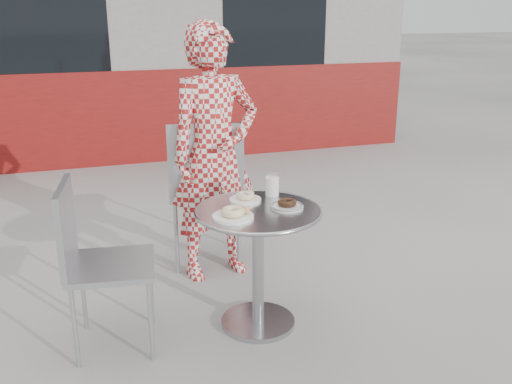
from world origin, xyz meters
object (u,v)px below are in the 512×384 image
object	(u,v)px
chair_far	(206,218)
chair_left	(112,297)
plate_near	(234,214)
plate_far	(246,197)
milk_cup	(272,185)
plate_checker	(287,205)
bistro_table	(258,239)
seated_person	(215,154)

from	to	relation	value
chair_far	chair_left	bearing A→B (deg)	60.50
chair_left	plate_near	world-z (taller)	chair_left
chair_far	chair_left	world-z (taller)	chair_far
plate_far	milk_cup	world-z (taller)	milk_cup
plate_near	plate_checker	size ratio (longest dim) A/B	1.19
bistro_table	seated_person	world-z (taller)	seated_person
bistro_table	plate_near	bearing A→B (deg)	-153.28
chair_left	seated_person	world-z (taller)	seated_person
milk_cup	seated_person	bearing A→B (deg)	110.51
plate_near	milk_cup	xyz separation A→B (m)	(0.29, 0.27, 0.04)
chair_left	plate_near	distance (m)	0.74
plate_far	plate_checker	distance (m)	0.24
bistro_table	plate_far	xyz separation A→B (m)	(-0.02, 0.15, 0.18)
bistro_table	milk_cup	bearing A→B (deg)	53.08
plate_far	plate_checker	xyz separation A→B (m)	(0.17, -0.17, -0.00)
chair_far	plate_far	world-z (taller)	chair_far
bistro_table	chair_far	bearing A→B (deg)	94.36
chair_far	plate_near	distance (m)	1.04
chair_far	chair_left	xyz separation A→B (m)	(-0.68, -0.85, -0.04)
chair_far	seated_person	distance (m)	0.52
chair_left	plate_checker	world-z (taller)	chair_left
chair_left	plate_far	bearing A→B (deg)	-73.44
seated_person	plate_far	distance (m)	0.55
plate_checker	milk_cup	distance (m)	0.22
bistro_table	plate_checker	distance (m)	0.23
seated_person	milk_cup	world-z (taller)	seated_person
plate_near	milk_cup	size ratio (longest dim) A/B	1.64
plate_near	milk_cup	world-z (taller)	milk_cup
bistro_table	chair_left	xyz separation A→B (m)	(-0.75, 0.05, -0.23)
chair_far	plate_near	bearing A→B (deg)	94.45
plate_far	plate_near	xyz separation A→B (m)	(-0.13, -0.23, 0.00)
chair_far	milk_cup	xyz separation A→B (m)	(0.21, -0.70, 0.42)
chair_far	plate_checker	bearing A→B (deg)	112.65
bistro_table	chair_left	bearing A→B (deg)	176.28
plate_checker	milk_cup	world-z (taller)	milk_cup
bistro_table	chair_far	size ratio (longest dim) A/B	0.68
plate_far	chair_left	bearing A→B (deg)	-171.73
plate_far	seated_person	bearing A→B (deg)	92.75
plate_far	milk_cup	size ratio (longest dim) A/B	1.36
plate_checker	milk_cup	bearing A→B (deg)	91.13
chair_far	bistro_table	bearing A→B (deg)	103.66
plate_near	plate_far	bearing A→B (deg)	60.17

